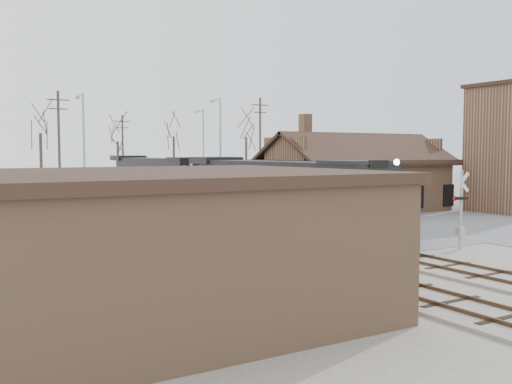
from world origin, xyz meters
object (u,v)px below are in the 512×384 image
(depot, at_px, (355,182))
(locomotive_trailing, at_px, (160,179))
(signal_tower, at_px, (512,149))
(locomotive_lead, at_px, (284,194))

(depot, xyz_separation_m, locomotive_trailing, (-11.99, 12.93, -0.05))
(depot, xyz_separation_m, signal_tower, (10.40, -7.00, 2.67))
(signal_tower, distance_m, locomotive_trailing, 30.10)
(locomotive_lead, xyz_separation_m, locomotive_trailing, (0.00, 20.48, -0.00))
(locomotive_lead, bearing_deg, signal_tower, 1.40)
(signal_tower, relative_size, locomotive_lead, 0.51)
(depot, bearing_deg, locomotive_trailing, 132.84)
(signal_tower, xyz_separation_m, locomotive_lead, (-22.39, -0.55, -2.72))
(signal_tower, bearing_deg, locomotive_trailing, 138.32)
(locomotive_trailing, bearing_deg, signal_tower, -41.68)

